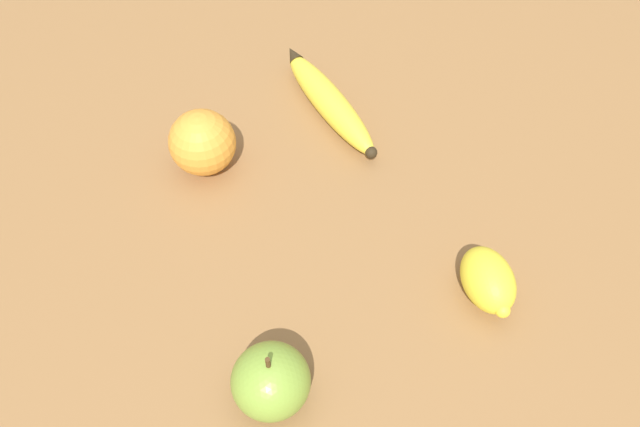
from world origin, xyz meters
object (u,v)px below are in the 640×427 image
Objects in this scene: lemon at (488,280)px; apple at (271,381)px; banana at (328,101)px; orange at (202,142)px.

apple is at bearing 71.56° from lemon.
orange reaches higher than banana.
lemon is (-0.35, -0.09, -0.01)m from orange.
banana is 0.18m from orange.
orange is 0.36m from lemon.
orange and apple have the same top height.
apple is at bearing 152.48° from orange.
lemon is (-0.08, -0.23, -0.01)m from apple.
banana is 2.76× the size of orange.
orange reaches higher than lemon.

